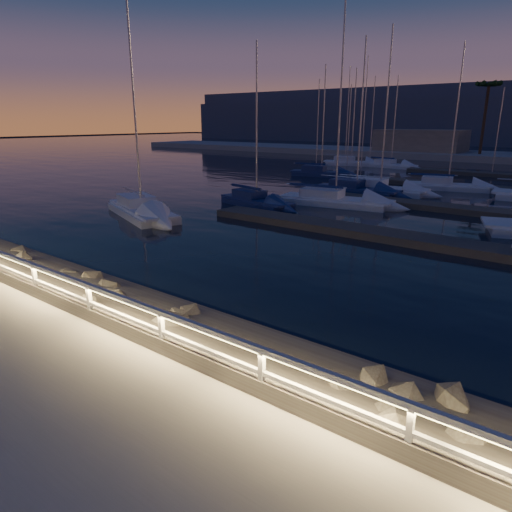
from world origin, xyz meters
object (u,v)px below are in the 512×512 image
at_px(sailboat_c, 333,199).
at_px(sailboat_a, 255,200).
at_px(sailboat_b, 141,209).
at_px(guard_rail, 133,310).
at_px(sailboat_i, 320,172).
at_px(sailboat_n, 390,165).
at_px(sailboat_m, 350,162).
at_px(sailboat_e, 354,189).
at_px(sailboat_j, 446,185).
at_px(sailboat_f, 378,188).

bearing_deg(sailboat_c, sailboat_a, -148.36).
bearing_deg(sailboat_b, guard_rail, -18.05).
height_order(sailboat_i, sailboat_n, sailboat_i).
distance_m(sailboat_m, sailboat_n, 5.62).
bearing_deg(sailboat_e, sailboat_j, 55.81).
height_order(sailboat_a, sailboat_e, sailboat_e).
relative_size(guard_rail, sailboat_j, 3.57).
xyz_separation_m(sailboat_a, sailboat_e, (3.26, 9.42, 0.03)).
relative_size(sailboat_c, sailboat_i, 1.18).
relative_size(sailboat_i, sailboat_n, 1.02).
bearing_deg(sailboat_n, guard_rail, -67.07).
bearing_deg(sailboat_m, sailboat_j, -58.94).
distance_m(guard_rail, sailboat_c, 24.21).
bearing_deg(sailboat_b, sailboat_n, 110.27).
bearing_deg(sailboat_i, sailboat_n, 67.18).
xyz_separation_m(sailboat_b, sailboat_j, (12.22, 24.26, -0.03)).
xyz_separation_m(sailboat_a, sailboat_j, (8.51, 16.91, 0.01)).
distance_m(sailboat_f, sailboat_n, 23.35).
xyz_separation_m(sailboat_b, sailboat_c, (8.01, 11.09, -0.02)).
distance_m(sailboat_b, sailboat_i, 26.55).
distance_m(sailboat_a, sailboat_f, 12.09).
relative_size(sailboat_b, sailboat_n, 1.19).
height_order(sailboat_b, sailboat_e, sailboat_b).
relative_size(guard_rail, sailboat_n, 3.84).
bearing_deg(sailboat_c, sailboat_n, 95.00).
bearing_deg(sailboat_a, sailboat_i, 119.69).
distance_m(guard_rail, sailboat_i, 42.13).
relative_size(sailboat_a, sailboat_j, 0.90).
height_order(guard_rail, sailboat_m, sailboat_m).
distance_m(sailboat_b, sailboat_e, 18.17).
bearing_deg(sailboat_i, sailboat_c, -70.04).
distance_m(sailboat_a, sailboat_i, 19.95).
height_order(guard_rail, sailboat_f, sailboat_f).
relative_size(sailboat_f, sailboat_j, 1.07).
height_order(sailboat_e, sailboat_i, sailboat_e).
distance_m(sailboat_c, sailboat_j, 13.83).
xyz_separation_m(sailboat_a, sailboat_f, (4.56, 11.20, 0.03)).
distance_m(sailboat_c, sailboat_e, 5.77).
height_order(guard_rail, sailboat_a, sailboat_a).
bearing_deg(sailboat_b, sailboat_a, 84.08).
distance_m(sailboat_j, sailboat_m, 23.57).
bearing_deg(sailboat_f, sailboat_m, 117.45).
relative_size(guard_rail, sailboat_i, 3.75).
distance_m(sailboat_e, sailboat_j, 9.14).
bearing_deg(sailboat_f, sailboat_i, 137.90).
height_order(guard_rail, sailboat_b, sailboat_b).
bearing_deg(sailboat_b, sailboat_f, 86.84).
relative_size(sailboat_a, sailboat_c, 0.80).
xyz_separation_m(sailboat_j, sailboat_n, (-11.80, 16.28, -0.02)).
distance_m(sailboat_a, sailboat_m, 33.99).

